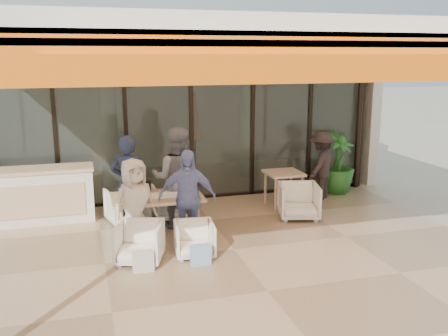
% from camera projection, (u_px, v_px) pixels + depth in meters
% --- Properties ---
extents(ground, '(70.00, 70.00, 0.00)m').
position_uv_depth(ground, '(234.00, 251.00, 7.93)').
color(ground, '#C6B293').
rests_on(ground, ground).
extents(terrace_floor, '(8.00, 6.00, 0.01)m').
position_uv_depth(terrace_floor, '(234.00, 250.00, 7.93)').
color(terrace_floor, tan).
rests_on(terrace_floor, ground).
extents(terrace_structure, '(8.00, 6.00, 3.40)m').
position_uv_depth(terrace_structure, '(240.00, 40.00, 6.97)').
color(terrace_structure, silver).
rests_on(terrace_structure, ground).
extents(glass_storefront, '(8.08, 0.10, 3.20)m').
position_uv_depth(glass_storefront, '(191.00, 126.00, 10.39)').
color(glass_storefront, '#9EADA3').
rests_on(glass_storefront, ground).
extents(interior_block, '(9.05, 3.62, 3.52)m').
position_uv_depth(interior_block, '(171.00, 88.00, 12.42)').
color(interior_block, silver).
rests_on(interior_block, ground).
extents(host_counter, '(1.85, 0.65, 1.04)m').
position_uv_depth(host_counter, '(43.00, 195.00, 9.16)').
color(host_counter, silver).
rests_on(host_counter, ground).
extents(dining_table, '(1.50, 0.90, 0.93)m').
position_uv_depth(dining_table, '(157.00, 199.00, 8.35)').
color(dining_table, '#E3BE8A').
rests_on(dining_table, ground).
extents(chair_far_left, '(0.82, 0.79, 0.71)m').
position_uv_depth(chair_far_left, '(127.00, 204.00, 9.19)').
color(chair_far_left, white).
rests_on(chair_far_left, ground).
extents(chair_far_right, '(0.70, 0.65, 0.71)m').
position_uv_depth(chair_far_right, '(172.00, 201.00, 9.42)').
color(chair_far_right, white).
rests_on(chair_far_right, ground).
extents(chair_near_left, '(0.83, 0.80, 0.68)m').
position_uv_depth(chair_near_left, '(139.00, 241.00, 7.42)').
color(chair_near_left, white).
rests_on(chair_near_left, ground).
extents(chair_near_right, '(0.64, 0.61, 0.61)m').
position_uv_depth(chair_near_right, '(195.00, 238.00, 7.65)').
color(chair_near_right, white).
rests_on(chair_near_right, ground).
extents(diner_navy, '(0.73, 0.59, 1.72)m').
position_uv_depth(diner_navy, '(129.00, 184.00, 8.61)').
color(diner_navy, '#1A233A').
rests_on(diner_navy, ground).
extents(diner_grey, '(1.06, 0.93, 1.83)m').
position_uv_depth(diner_grey, '(176.00, 178.00, 8.83)').
color(diner_grey, slate).
rests_on(diner_grey, ground).
extents(diner_cream, '(0.85, 0.70, 1.49)m').
position_uv_depth(diner_cream, '(135.00, 205.00, 7.80)').
color(diner_cream, beige).
rests_on(diner_cream, ground).
extents(diner_periwinkle, '(1.00, 0.60, 1.59)m').
position_uv_depth(diner_periwinkle, '(187.00, 198.00, 8.01)').
color(diner_periwinkle, '#6975AF').
rests_on(diner_periwinkle, ground).
extents(tote_bag_cream, '(0.30, 0.10, 0.34)m').
position_uv_depth(tote_bag_cream, '(143.00, 262.00, 7.08)').
color(tote_bag_cream, silver).
rests_on(tote_bag_cream, ground).
extents(tote_bag_blue, '(0.30, 0.10, 0.34)m').
position_uv_depth(tote_bag_blue, '(201.00, 256.00, 7.31)').
color(tote_bag_blue, '#99BFD8').
rests_on(tote_bag_blue, ground).
extents(side_table, '(0.70, 0.70, 0.74)m').
position_uv_depth(side_table, '(284.00, 177.00, 10.06)').
color(side_table, '#E3BE8A').
rests_on(side_table, ground).
extents(side_chair, '(0.88, 0.85, 0.75)m').
position_uv_depth(side_chair, '(299.00, 200.00, 9.42)').
color(side_chair, white).
rests_on(side_chair, ground).
extents(standing_woman, '(1.09, 1.02, 1.48)m').
position_uv_depth(standing_woman, '(322.00, 166.00, 10.62)').
color(standing_woman, black).
rests_on(standing_woman, ground).
extents(potted_palm, '(1.04, 1.04, 1.41)m').
position_uv_depth(potted_palm, '(337.00, 163.00, 11.10)').
color(potted_palm, '#1E5919').
rests_on(potted_palm, ground).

